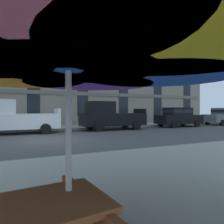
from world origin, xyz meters
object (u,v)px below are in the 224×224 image
object	(u,v)px
sedan_black	(178,117)
patio_umbrella	(68,48)
pickup_black	(110,117)
pickup_white	(14,118)
sedan_gray	(224,116)

from	to	relation	value
sedan_black	patio_umbrella	bearing A→B (deg)	-135.89
pickup_black	sedan_black	bearing A→B (deg)	-0.00
pickup_black	patio_umbrella	xyz separation A→B (m)	(-6.18, -12.70, 1.10)
patio_umbrella	pickup_white	bearing A→B (deg)	92.77
pickup_black	sedan_black	world-z (taller)	pickup_black
pickup_white	patio_umbrella	distance (m)	12.76
sedan_black	pickup_black	bearing A→B (deg)	180.00
pickup_black	patio_umbrella	bearing A→B (deg)	-115.95
sedan_black	patio_umbrella	size ratio (longest dim) A/B	1.13
sedan_gray	patio_umbrella	xyz separation A→B (m)	(-19.36, -12.70, 1.18)
pickup_black	sedan_gray	bearing A→B (deg)	-0.00
sedan_gray	patio_umbrella	bearing A→B (deg)	-146.73
pickup_white	patio_umbrella	size ratio (longest dim) A/B	1.30
patio_umbrella	sedan_gray	bearing A→B (deg)	33.27
pickup_black	sedan_gray	xyz separation A→B (m)	(13.18, -0.00, -0.08)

